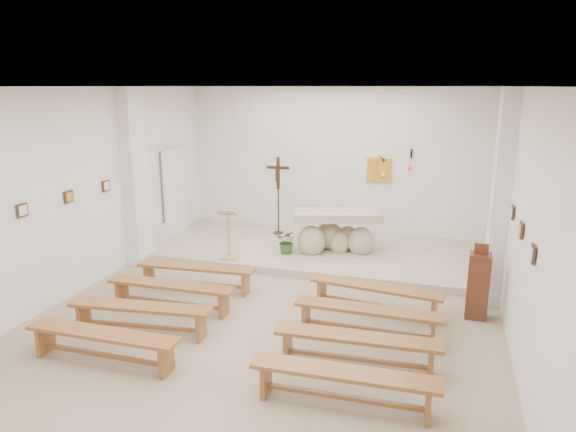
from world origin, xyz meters
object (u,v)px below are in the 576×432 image
(crucifix_stand, at_px, (278,190))
(bench_right_third, at_px, (357,343))
(bench_left_second, at_px, (171,290))
(bench_right_second, at_px, (368,315))
(donation_pedestal, at_px, (478,285))
(altar, at_px, (336,234))
(bench_left_third, at_px, (141,312))
(bench_left_front, at_px, (196,272))
(bench_right_front, at_px, (376,292))
(bench_right_fourth, at_px, (344,380))
(lectern, at_px, (228,234))
(bench_left_fourth, at_px, (103,340))

(crucifix_stand, bearing_deg, bench_right_third, -60.32)
(bench_left_second, height_order, bench_right_second, same)
(donation_pedestal, bearing_deg, bench_right_second, -140.72)
(bench_right_third, bearing_deg, altar, 102.80)
(bench_right_third, bearing_deg, bench_left_third, 177.22)
(crucifix_stand, relative_size, bench_left_front, 0.84)
(bench_right_third, bearing_deg, bench_right_second, 87.22)
(bench_right_front, height_order, bench_right_fourth, same)
(bench_left_third, bearing_deg, bench_left_second, 83.31)
(lectern, bearing_deg, bench_right_front, -30.57)
(bench_left_fourth, bearing_deg, bench_left_second, 89.62)
(bench_right_front, xyz_separation_m, bench_right_second, (0.00, -0.87, 0.00))
(bench_right_second, xyz_separation_m, bench_left_fourth, (-3.15, -1.74, 0.00))
(crucifix_stand, bearing_deg, altar, -28.56)
(lectern, xyz_separation_m, bench_right_third, (3.11, -3.08, -0.33))
(bench_left_front, distance_m, bench_right_fourth, 4.09)
(altar, height_order, lectern, lectern)
(crucifix_stand, height_order, bench_left_fourth, crucifix_stand)
(bench_left_front, height_order, bench_right_front, same)
(crucifix_stand, distance_m, bench_right_second, 5.09)
(altar, xyz_separation_m, bench_left_third, (-1.99, -4.19, -0.17))
(altar, bearing_deg, bench_right_third, -90.91)
(bench_left_front, bearing_deg, bench_right_front, -4.10)
(donation_pedestal, relative_size, bench_right_front, 0.56)
(crucifix_stand, relative_size, bench_right_fourth, 0.84)
(crucifix_stand, bearing_deg, bench_left_front, -95.81)
(bench_left_third, relative_size, bench_right_fourth, 1.01)
(lectern, relative_size, bench_left_front, 0.48)
(donation_pedestal, bearing_deg, bench_left_fourth, -146.00)
(altar, distance_m, bench_right_front, 2.71)
(bench_right_second, bearing_deg, bench_left_second, -179.32)
(bench_right_front, height_order, bench_left_fourth, same)
(bench_right_second, bearing_deg, bench_right_fourth, -89.32)
(bench_left_front, xyz_separation_m, bench_right_second, (3.15, -0.87, 0.00))
(bench_left_second, xyz_separation_m, bench_left_fourth, (0.00, -1.74, 0.00))
(bench_left_fourth, distance_m, bench_right_fourth, 3.15)
(bench_right_second, bearing_deg, donation_pedestal, 37.64)
(altar, height_order, bench_right_third, altar)
(donation_pedestal, distance_m, bench_left_second, 4.82)
(donation_pedestal, bearing_deg, crucifix_stand, 146.45)
(altar, height_order, donation_pedestal, donation_pedestal)
(altar, relative_size, bench_left_second, 0.91)
(lectern, height_order, bench_right_fourth, lectern)
(bench_right_third, bearing_deg, bench_right_front, 87.22)
(lectern, relative_size, donation_pedestal, 0.86)
(lectern, distance_m, bench_right_second, 3.82)
(lectern, relative_size, bench_left_second, 0.49)
(altar, relative_size, bench_right_third, 0.91)
(donation_pedestal, relative_size, bench_left_third, 0.56)
(crucifix_stand, xyz_separation_m, bench_left_front, (-0.43, -3.35, -0.85))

